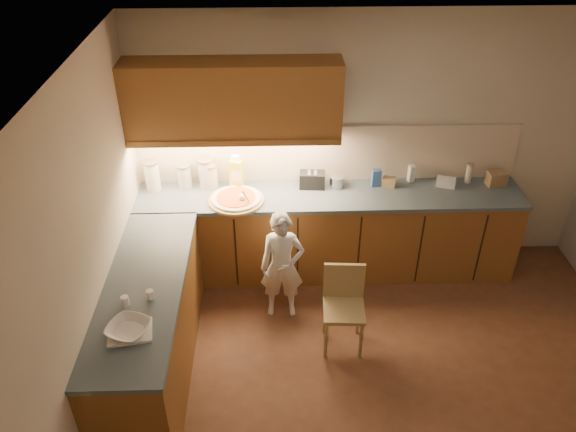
# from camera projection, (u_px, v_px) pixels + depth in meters

# --- Properties ---
(room) EXTENTS (4.54, 4.50, 2.62)m
(room) POSITION_uv_depth(u_px,v_px,m) (417.00, 230.00, 3.63)
(room) COLOR #522F1C
(room) RESTS_ON ground
(l_counter) EXTENTS (3.77, 2.62, 0.92)m
(l_counter) POSITION_uv_depth(u_px,v_px,m) (275.00, 261.00, 5.32)
(l_counter) COLOR brown
(l_counter) RESTS_ON ground
(backsplash) EXTENTS (3.75, 0.02, 0.58)m
(backsplash) POSITION_uv_depth(u_px,v_px,m) (329.00, 153.00, 5.53)
(backsplash) COLOR beige
(backsplash) RESTS_ON l_counter
(upper_cabinets) EXTENTS (1.95, 0.36, 0.73)m
(upper_cabinets) POSITION_uv_depth(u_px,v_px,m) (233.00, 100.00, 5.02)
(upper_cabinets) COLOR brown
(upper_cabinets) RESTS_ON ground
(pizza_on_board) EXTENTS (0.53, 0.53, 0.21)m
(pizza_on_board) POSITION_uv_depth(u_px,v_px,m) (236.00, 199.00, 5.33)
(pizza_on_board) COLOR tan
(pizza_on_board) RESTS_ON l_counter
(child) EXTENTS (0.40, 0.27, 1.10)m
(child) POSITION_uv_depth(u_px,v_px,m) (282.00, 266.00, 5.11)
(child) COLOR white
(child) RESTS_ON ground
(wooden_chair) EXTENTS (0.37, 0.37, 0.79)m
(wooden_chair) POSITION_uv_depth(u_px,v_px,m) (344.00, 301.00, 4.86)
(wooden_chair) COLOR tan
(wooden_chair) RESTS_ON ground
(mixing_bowl) EXTENTS (0.37, 0.37, 0.07)m
(mixing_bowl) POSITION_uv_depth(u_px,v_px,m) (128.00, 329.00, 3.89)
(mixing_bowl) COLOR silver
(mixing_bowl) RESTS_ON l_counter
(canister_a) EXTENTS (0.15, 0.15, 0.31)m
(canister_a) POSITION_uv_depth(u_px,v_px,m) (152.00, 175.00, 5.44)
(canister_a) COLOR white
(canister_a) RESTS_ON l_counter
(canister_b) EXTENTS (0.14, 0.14, 0.25)m
(canister_b) POSITION_uv_depth(u_px,v_px,m) (184.00, 176.00, 5.49)
(canister_b) COLOR beige
(canister_b) RESTS_ON l_counter
(canister_c) EXTENTS (0.16, 0.16, 0.31)m
(canister_c) POSITION_uv_depth(u_px,v_px,m) (207.00, 173.00, 5.48)
(canister_c) COLOR beige
(canister_c) RESTS_ON l_counter
(canister_d) EXTENTS (0.15, 0.15, 0.25)m
(canister_d) POSITION_uv_depth(u_px,v_px,m) (210.00, 176.00, 5.50)
(canister_d) COLOR beige
(canister_d) RESTS_ON l_counter
(oil_jug) EXTENTS (0.14, 0.12, 0.36)m
(oil_jug) POSITION_uv_depth(u_px,v_px,m) (236.00, 173.00, 5.46)
(oil_jug) COLOR gold
(oil_jug) RESTS_ON l_counter
(toaster) EXTENTS (0.26, 0.16, 0.16)m
(toaster) POSITION_uv_depth(u_px,v_px,m) (312.00, 180.00, 5.52)
(toaster) COLOR black
(toaster) RESTS_ON l_counter
(steel_pot) EXTENTS (0.16, 0.16, 0.12)m
(steel_pot) POSITION_uv_depth(u_px,v_px,m) (337.00, 181.00, 5.53)
(steel_pot) COLOR #ACACB1
(steel_pot) RESTS_ON l_counter
(blue_box) EXTENTS (0.09, 0.07, 0.18)m
(blue_box) POSITION_uv_depth(u_px,v_px,m) (376.00, 178.00, 5.53)
(blue_box) COLOR #375BA6
(blue_box) RESTS_ON l_counter
(card_box_a) EXTENTS (0.15, 0.13, 0.09)m
(card_box_a) POSITION_uv_depth(u_px,v_px,m) (389.00, 182.00, 5.55)
(card_box_a) COLOR #A18357
(card_box_a) RESTS_ON l_counter
(white_bottle) EXTENTS (0.07, 0.07, 0.17)m
(white_bottle) POSITION_uv_depth(u_px,v_px,m) (411.00, 173.00, 5.61)
(white_bottle) COLOR white
(white_bottle) RESTS_ON l_counter
(flat_pack) EXTENTS (0.21, 0.18, 0.07)m
(flat_pack) POSITION_uv_depth(u_px,v_px,m) (446.00, 182.00, 5.57)
(flat_pack) COLOR silver
(flat_pack) RESTS_ON l_counter
(tall_jar) EXTENTS (0.07, 0.07, 0.21)m
(tall_jar) POSITION_uv_depth(u_px,v_px,m) (469.00, 173.00, 5.58)
(tall_jar) COLOR silver
(tall_jar) RESTS_ON l_counter
(card_box_b) EXTENTS (0.20, 0.16, 0.14)m
(card_box_b) POSITION_uv_depth(u_px,v_px,m) (496.00, 178.00, 5.56)
(card_box_b) COLOR #967750
(card_box_b) RESTS_ON l_counter
(dough_cloth) EXTENTS (0.33, 0.28, 0.02)m
(dough_cloth) POSITION_uv_depth(u_px,v_px,m) (130.00, 332.00, 3.90)
(dough_cloth) COLOR white
(dough_cloth) RESTS_ON l_counter
(spice_jar_a) EXTENTS (0.07, 0.07, 0.08)m
(spice_jar_a) POSITION_uv_depth(u_px,v_px,m) (125.00, 301.00, 4.13)
(spice_jar_a) COLOR white
(spice_jar_a) RESTS_ON l_counter
(spice_jar_b) EXTENTS (0.07, 0.07, 0.07)m
(spice_jar_b) POSITION_uv_depth(u_px,v_px,m) (150.00, 294.00, 4.19)
(spice_jar_b) COLOR silver
(spice_jar_b) RESTS_ON l_counter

